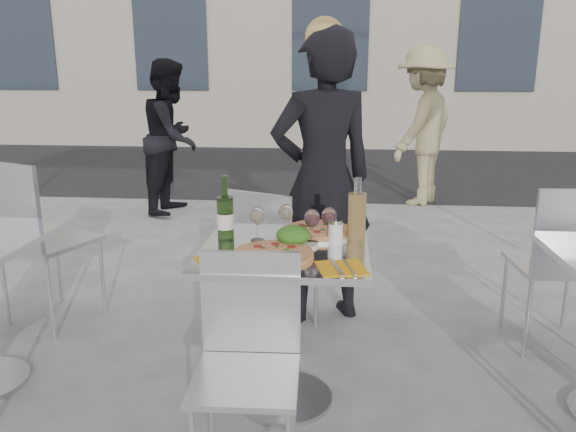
# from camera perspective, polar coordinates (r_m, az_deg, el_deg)

# --- Properties ---
(ground) EXTENTS (80.00, 80.00, 0.00)m
(ground) POSITION_cam_1_polar(r_m,az_deg,el_deg) (2.76, -0.31, -18.16)
(ground) COLOR slate
(street_asphalt) EXTENTS (24.00, 5.00, 0.00)m
(street_asphalt) POSITION_cam_1_polar(r_m,az_deg,el_deg) (8.93, 3.82, 5.07)
(street_asphalt) COLOR black
(street_asphalt) RESTS_ON ground
(main_table) EXTENTS (0.72, 0.72, 0.75)m
(main_table) POSITION_cam_1_polar(r_m,az_deg,el_deg) (2.51, -0.32, -7.76)
(main_table) COLOR #B7BABF
(main_table) RESTS_ON ground
(chair_far) EXTENTS (0.53, 0.53, 0.88)m
(chair_far) POSITION_cam_1_polar(r_m,az_deg,el_deg) (3.10, -2.02, -3.72)
(chair_far) COLOR silver
(chair_far) RESTS_ON ground
(chair_near) EXTENTS (0.40, 0.41, 0.84)m
(chair_near) POSITION_cam_1_polar(r_m,az_deg,el_deg) (2.14, -4.07, -13.19)
(chair_near) COLOR silver
(chair_near) RESTS_ON ground
(side_chair_lfar) EXTENTS (0.60, 0.61, 1.01)m
(side_chair_lfar) POSITION_cam_1_polar(r_m,az_deg,el_deg) (3.55, -24.47, -1.34)
(side_chair_lfar) COLOR silver
(side_chair_lfar) RESTS_ON ground
(side_chair_rfar) EXTENTS (0.45, 0.46, 0.93)m
(side_chair_rfar) POSITION_cam_1_polar(r_m,az_deg,el_deg) (3.28, 26.15, -3.63)
(side_chair_rfar) COLOR silver
(side_chair_rfar) RESTS_ON ground
(woman_diner) EXTENTS (0.74, 0.62, 1.73)m
(woman_diner) POSITION_cam_1_polar(r_m,az_deg,el_deg) (3.32, 3.52, 3.69)
(woman_diner) COLOR black
(woman_diner) RESTS_ON ground
(pedestrian_a) EXTENTS (0.67, 0.83, 1.60)m
(pedestrian_a) POSITION_cam_1_polar(r_m,az_deg,el_deg) (6.08, -11.71, 7.85)
(pedestrian_a) COLOR black
(pedestrian_a) RESTS_ON ground
(pedestrian_b) EXTENTS (1.13, 1.30, 1.75)m
(pedestrian_b) POSITION_cam_1_polar(r_m,az_deg,el_deg) (6.49, 13.55, 8.81)
(pedestrian_b) COLOR #9A8F63
(pedestrian_b) RESTS_ON ground
(pizza_near) EXTENTS (0.33, 0.33, 0.02)m
(pizza_near) POSITION_cam_1_polar(r_m,az_deg,el_deg) (2.32, -1.48, -3.83)
(pizza_near) COLOR #BE854A
(pizza_near) RESTS_ON main_table
(pizza_far) EXTENTS (0.34, 0.34, 0.03)m
(pizza_far) POSITION_cam_1_polar(r_m,az_deg,el_deg) (2.63, 3.09, -1.49)
(pizza_far) COLOR white
(pizza_far) RESTS_ON main_table
(salad_plate) EXTENTS (0.22, 0.22, 0.09)m
(salad_plate) POSITION_cam_1_polar(r_m,az_deg,el_deg) (2.46, 0.54, -2.13)
(salad_plate) COLOR white
(salad_plate) RESTS_ON main_table
(wine_bottle) EXTENTS (0.07, 0.07, 0.29)m
(wine_bottle) POSITION_cam_1_polar(r_m,az_deg,el_deg) (2.52, -6.39, 0.03)
(wine_bottle) COLOR #355A21
(wine_bottle) RESTS_ON main_table
(carafe) EXTENTS (0.08, 0.08, 0.29)m
(carafe) POSITION_cam_1_polar(r_m,az_deg,el_deg) (2.50, 7.01, 0.03)
(carafe) COLOR tan
(carafe) RESTS_ON main_table
(sugar_shaker) EXTENTS (0.06, 0.06, 0.11)m
(sugar_shaker) POSITION_cam_1_polar(r_m,az_deg,el_deg) (2.48, 4.85, -1.61)
(sugar_shaker) COLOR white
(sugar_shaker) RESTS_ON main_table
(wineglass_white_a) EXTENTS (0.07, 0.07, 0.16)m
(wineglass_white_a) POSITION_cam_1_polar(r_m,az_deg,el_deg) (2.50, -3.14, -0.09)
(wineglass_white_a) COLOR white
(wineglass_white_a) RESTS_ON main_table
(wineglass_white_b) EXTENTS (0.07, 0.07, 0.16)m
(wineglass_white_b) POSITION_cam_1_polar(r_m,az_deg,el_deg) (2.55, -0.24, 0.20)
(wineglass_white_b) COLOR white
(wineglass_white_b) RESTS_ON main_table
(wineglass_red_a) EXTENTS (0.07, 0.07, 0.16)m
(wineglass_red_a) POSITION_cam_1_polar(r_m,az_deg,el_deg) (2.46, 2.45, -0.35)
(wineglass_red_a) COLOR white
(wineglass_red_a) RESTS_ON main_table
(wineglass_red_b) EXTENTS (0.07, 0.07, 0.16)m
(wineglass_red_b) POSITION_cam_1_polar(r_m,az_deg,el_deg) (2.50, 4.19, -0.14)
(wineglass_red_b) COLOR white
(wineglass_red_b) RESTS_ON main_table
(napkin_left) EXTENTS (0.24, 0.24, 0.01)m
(napkin_left) POSITION_cam_1_polar(r_m,az_deg,el_deg) (2.27, -6.88, -4.52)
(napkin_left) COLOR #EEA714
(napkin_left) RESTS_ON main_table
(napkin_right) EXTENTS (0.22, 0.22, 0.01)m
(napkin_right) POSITION_cam_1_polar(r_m,az_deg,el_deg) (2.19, 5.45, -5.24)
(napkin_right) COLOR #EEA714
(napkin_right) RESTS_ON main_table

